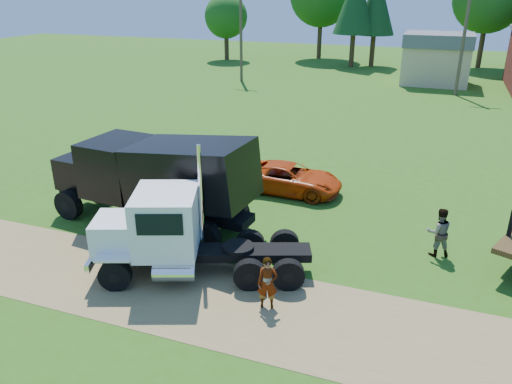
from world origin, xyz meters
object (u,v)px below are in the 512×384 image
(white_semi_tractor, at_px, (170,234))
(black_dump_truck, at_px, (157,175))
(orange_pickup, at_px, (289,178))
(spectator_a, at_px, (268,283))

(white_semi_tractor, relative_size, black_dump_truck, 0.81)
(orange_pickup, bearing_deg, black_dump_truck, 143.78)
(white_semi_tractor, xyz_separation_m, spectator_a, (3.60, -0.72, -0.64))
(black_dump_truck, height_order, spectator_a, black_dump_truck)
(orange_pickup, distance_m, spectator_a, 9.05)
(orange_pickup, bearing_deg, white_semi_tractor, 170.25)
(orange_pickup, height_order, spectator_a, spectator_a)
(black_dump_truck, bearing_deg, orange_pickup, 57.25)
(white_semi_tractor, distance_m, spectator_a, 3.72)
(spectator_a, bearing_deg, black_dump_truck, 131.15)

